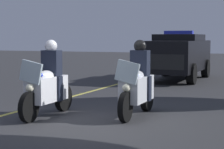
{
  "coord_description": "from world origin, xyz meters",
  "views": [
    {
      "loc": [
        7.64,
        3.82,
        1.77
      ],
      "look_at": [
        -1.55,
        0.0,
        0.9
      ],
      "focal_mm": 68.12,
      "sensor_mm": 36.0,
      "label": 1
    }
  ],
  "objects": [
    {
      "name": "ground_plane",
      "position": [
        0.0,
        0.0,
        0.0
      ],
      "size": [
        80.0,
        80.0,
        0.0
      ],
      "primitive_type": "plane",
      "color": "#333335"
    },
    {
      "name": "police_motorcycle_lead_right",
      "position": [
        -1.33,
        0.71,
        0.7
      ],
      "size": [
        2.14,
        0.56,
        1.72
      ],
      "color": "black",
      "rests_on": "ground"
    },
    {
      "name": "police_motorcycle_lead_left",
      "position": [
        -0.54,
        -1.15,
        0.7
      ],
      "size": [
        2.14,
        0.56,
        1.72
      ],
      "color": "black",
      "rests_on": "ground"
    },
    {
      "name": "police_suv",
      "position": [
        -9.78,
        -0.43,
        1.07
      ],
      "size": [
        4.93,
        2.11,
        2.05
      ],
      "color": "black",
      "rests_on": "ground"
    }
  ]
}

